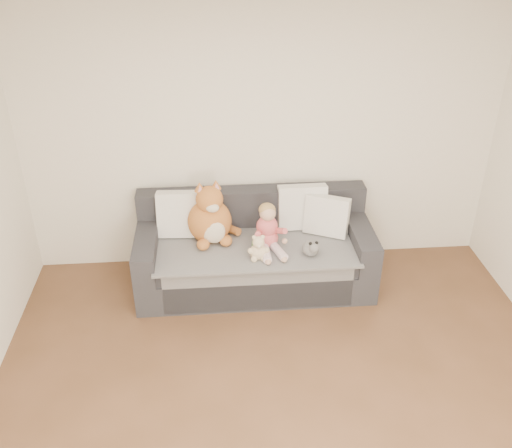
% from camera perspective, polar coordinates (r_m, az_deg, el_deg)
% --- Properties ---
extents(room_shell, '(5.00, 5.00, 5.00)m').
position_cam_1_polar(room_shell, '(3.56, 3.75, -3.98)').
color(room_shell, brown).
rests_on(room_shell, ground).
extents(sofa, '(2.20, 0.94, 0.85)m').
position_cam_1_polar(sofa, '(5.46, -0.17, -2.99)').
color(sofa, '#2C2C32').
rests_on(sofa, ground).
extents(cushion_left, '(0.48, 0.24, 0.45)m').
position_cam_1_polar(cushion_left, '(5.39, -7.35, 1.00)').
color(cushion_left, white).
rests_on(cushion_left, sofa).
extents(cushion_right_back, '(0.47, 0.22, 0.44)m').
position_cam_1_polar(cushion_right_back, '(5.49, 4.65, 1.72)').
color(cushion_right_back, white).
rests_on(cushion_right_back, sofa).
extents(cushion_right_front, '(0.45, 0.34, 0.39)m').
position_cam_1_polar(cushion_right_front, '(5.42, 7.09, 0.84)').
color(cushion_right_front, white).
rests_on(cushion_right_front, sofa).
extents(toddler, '(0.31, 0.45, 0.44)m').
position_cam_1_polar(toddler, '(5.16, 1.22, -0.60)').
color(toddler, '#D6624B').
rests_on(toddler, sofa).
extents(plush_cat, '(0.50, 0.48, 0.63)m').
position_cam_1_polar(plush_cat, '(5.27, -4.59, 0.57)').
color(plush_cat, '#B47028').
rests_on(plush_cat, sofa).
extents(teddy_bear, '(0.20, 0.14, 0.25)m').
position_cam_1_polar(teddy_bear, '(5.04, 0.24, -2.56)').
color(teddy_bear, beige).
rests_on(teddy_bear, sofa).
extents(plush_cow, '(0.14, 0.22, 0.18)m').
position_cam_1_polar(plush_cow, '(5.12, 5.51, -2.42)').
color(plush_cow, white).
rests_on(plush_cow, sofa).
extents(sippy_cup, '(0.10, 0.06, 0.11)m').
position_cam_1_polar(sippy_cup, '(5.20, 0.15, -1.92)').
color(sippy_cup, '#46399D').
rests_on(sippy_cup, sofa).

